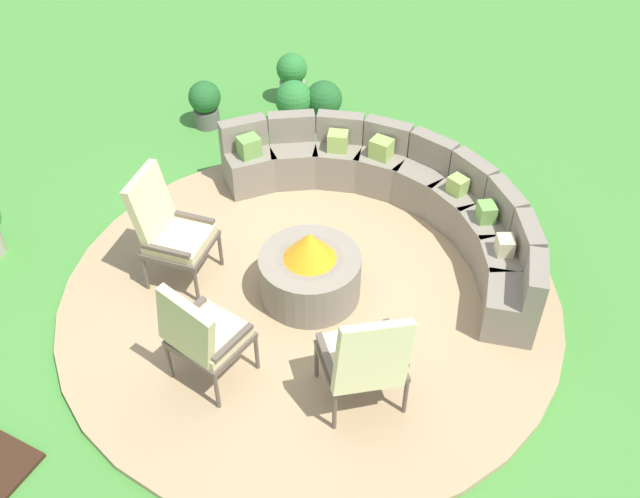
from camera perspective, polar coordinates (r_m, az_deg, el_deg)
name	(u,v)px	position (r m, az deg, el deg)	size (l,w,h in m)	color
ground_plane	(310,297)	(6.78, -0.77, -3.84)	(24.00, 24.00, 0.00)	#478C38
patio_circle	(310,295)	(6.76, -0.77, -3.66)	(4.62, 4.62, 0.06)	tan
fire_pit	(310,271)	(6.54, -0.80, -1.74)	(0.93, 0.93, 0.73)	gray
curved_stone_bench	(400,196)	(7.38, 6.32, 4.14)	(3.71, 1.89, 0.75)	gray
lounge_chair_front_left	(169,228)	(6.67, -11.86, 1.62)	(0.68, 0.63, 1.13)	brown
lounge_chair_front_right	(201,334)	(5.73, -9.37, -6.62)	(0.66, 0.62, 1.09)	brown
lounge_chair_back_left	(365,358)	(5.52, 3.59, -8.57)	(0.83, 0.86, 1.07)	brown
potted_plant_0	(205,102)	(9.06, -9.05, 11.35)	(0.39, 0.39, 0.59)	#605B56
potted_plant_2	(292,76)	(9.41, -2.22, 13.47)	(0.39, 0.39, 0.67)	#A89E8E
potted_plant_3	(294,104)	(8.83, -2.06, 11.39)	(0.45, 0.45, 0.66)	#A89E8E
potted_plant_4	(324,103)	(8.86, 0.32, 11.44)	(0.44, 0.44, 0.64)	brown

